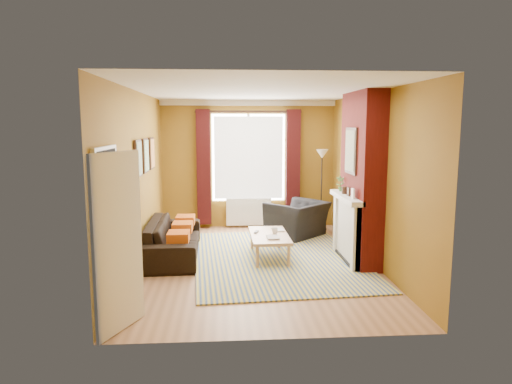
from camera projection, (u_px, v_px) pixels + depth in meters
ground at (257, 262)px, 7.58m from camera, size 5.50×5.50×0.00m
room_walls at (293, 178)px, 7.70m from camera, size 3.82×5.54×2.83m
striped_rug at (276, 258)px, 7.81m from camera, size 3.02×4.00×0.02m
sofa at (174, 239)px, 7.90m from camera, size 0.91×2.19×0.63m
armchair at (297, 219)px, 9.30m from camera, size 1.46×1.46×0.72m
coffee_table at (269, 237)px, 7.78m from camera, size 0.65×1.27×0.42m
wicker_stool at (288, 224)px, 9.65m from camera, size 0.41×0.41×0.39m
floor_lamp at (322, 167)px, 9.73m from camera, size 0.28×0.28×1.75m
book_a at (267, 237)px, 7.50m from camera, size 0.20×0.27×0.03m
book_b at (273, 230)px, 8.05m from camera, size 0.22×0.28×0.02m
mug at (275, 231)px, 7.79m from camera, size 0.12×0.12×0.10m
tv_remote at (256, 232)px, 7.90m from camera, size 0.09×0.18×0.02m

